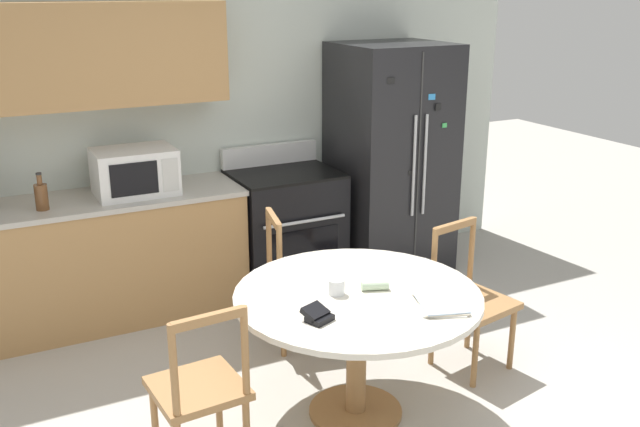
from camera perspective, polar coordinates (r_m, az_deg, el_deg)
The scene contains 14 objects.
back_wall at distance 5.41m, azimuth -10.77°, elevation 8.63°, with size 5.20×0.44×2.60m.
kitchen_counter at distance 5.21m, azimuth -17.96°, elevation -3.66°, with size 2.15×0.64×0.90m.
refrigerator at distance 5.80m, azimuth 5.66°, elevation 4.25°, with size 0.84×0.81×1.86m.
oven_range at distance 5.57m, azimuth -2.79°, elevation -1.18°, with size 0.80×0.68×1.08m.
microwave at distance 5.07m, azimuth -14.61°, elevation 3.27°, with size 0.54×0.41×0.32m.
counter_bottle at distance 4.91m, azimuth -21.40°, elevation 1.32°, with size 0.08×0.08×0.25m.
dining_table at distance 3.85m, azimuth 2.99°, elevation -8.04°, with size 1.32×1.32×0.73m.
dining_chair_right at distance 4.50m, azimuth 11.94°, elevation -6.86°, with size 0.49×0.49×0.90m.
dining_chair_left at distance 3.56m, azimuth -9.58°, elevation -13.76°, with size 0.45×0.45×0.90m.
dining_chair_far at distance 4.68m, azimuth -1.72°, elevation -5.44°, with size 0.50×0.50×0.90m.
candle_glass at distance 3.76m, azimuth 1.33°, elevation -5.96°, with size 0.09×0.09×0.08m.
folded_napkin at distance 3.82m, azimuth 4.41°, elevation -5.76°, with size 0.15×0.10×0.05m.
wallet at distance 3.49m, azimuth -0.21°, elevation -8.13°, with size 0.16×0.16×0.07m.
mail_stack at distance 3.70m, azimuth 9.59°, elevation -7.07°, with size 0.33×0.37×0.02m.
Camera 1 is at (-1.80, -2.54, 2.30)m, focal length 40.00 mm.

